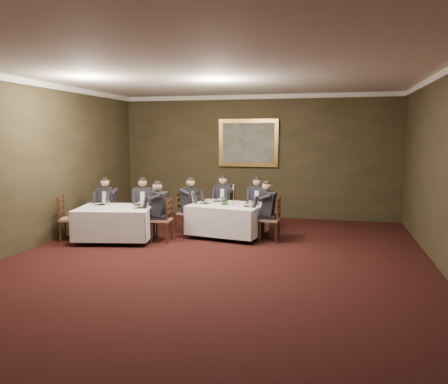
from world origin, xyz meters
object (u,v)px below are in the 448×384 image
at_px(diner_main_backleft, 224,208).
at_px(chair_main_backright, 257,220).
at_px(diner_main_endright, 270,218).
at_px(chair_sec_backleft, 108,221).
at_px(table_main, 227,218).
at_px(chair_main_endleft, 188,221).
at_px(chair_sec_endleft, 70,228).
at_px(chair_sec_backright, 144,221).
at_px(chair_sec_endright, 162,229).
at_px(chair_main_endright, 270,228).
at_px(centerpiece, 225,199).
at_px(candlestick, 233,197).
at_px(diner_main_endleft, 188,212).
at_px(table_second, 116,221).
at_px(diner_sec_backright, 144,212).
at_px(diner_sec_backleft, 108,212).
at_px(painting, 248,143).
at_px(diner_sec_endright, 161,219).
at_px(diner_main_backright, 257,211).
at_px(chair_main_backleft, 224,217).

xyz_separation_m(diner_main_backleft, chair_main_backright, (0.88, -0.14, -0.23)).
relative_size(diner_main_endright, chair_sec_backleft, 1.35).
relative_size(table_main, chair_main_backright, 1.86).
xyz_separation_m(chair_main_endleft, diner_main_endright, (2.07, -0.36, 0.23)).
xyz_separation_m(table_main, chair_sec_endleft, (-3.38, -1.20, -0.17)).
relative_size(chair_sec_backright, chair_sec_endright, 1.00).
distance_m(chair_main_endright, centerpiece, 1.24).
xyz_separation_m(table_main, candlestick, (0.15, -0.05, 0.50)).
bearing_deg(chair_sec_endright, diner_main_endleft, -20.73).
relative_size(table_second, chair_sec_endright, 1.87).
relative_size(chair_main_backright, chair_sec_backleft, 1.00).
height_order(diner_main_endleft, diner_sec_backright, same).
distance_m(chair_sec_endright, candlestick, 1.78).
distance_m(diner_main_endleft, chair_sec_backright, 1.11).
distance_m(table_main, diner_main_endleft, 1.04).
bearing_deg(chair_sec_backright, diner_main_endright, 161.54).
distance_m(chair_sec_endright, chair_sec_endleft, 2.10).
xyz_separation_m(diner_sec_backleft, candlestick, (3.11, 0.21, 0.43)).
bearing_deg(diner_sec_backright, table_main, 165.78).
relative_size(diner_sec_backright, candlestick, 2.70).
xyz_separation_m(chair_sec_endright, painting, (1.32, 3.40, 1.86)).
relative_size(chair_main_backright, candlestick, 2.01).
bearing_deg(candlestick, diner_main_endleft, 169.20).
bearing_deg(chair_sec_endleft, painting, 121.31).
xyz_separation_m(chair_sec_backright, candlestick, (2.24, 0.02, 0.66)).
bearing_deg(diner_sec_backright, diner_sec_endright, 119.91).
bearing_deg(diner_sec_endright, diner_main_backright, -54.88).
relative_size(chair_main_backleft, chair_sec_endleft, 1.00).
bearing_deg(diner_sec_backright, diner_main_backright, -179.04).
bearing_deg(chair_main_backleft, diner_sec_backright, 37.95).
relative_size(diner_main_endleft, chair_sec_endright, 1.35).
height_order(chair_main_backleft, chair_main_backright, same).
bearing_deg(chair_main_endright, chair_main_endleft, 83.21).
relative_size(diner_main_backleft, candlestick, 2.70).
relative_size(chair_main_backleft, candlestick, 2.01).
xyz_separation_m(chair_sec_endleft, candlestick, (3.54, 1.15, 0.66)).
bearing_deg(chair_main_endright, diner_main_backleft, 53.88).
bearing_deg(table_main, centerpiece, -109.14).
xyz_separation_m(diner_main_backleft, diner_main_endleft, (-0.73, -0.73, 0.00)).
relative_size(chair_sec_backleft, painting, 0.58).
distance_m(chair_main_endright, chair_sec_backleft, 3.99).
height_order(chair_main_endleft, painting, painting).
bearing_deg(candlestick, table_second, -159.33).
bearing_deg(chair_sec_endright, table_main, -62.89).
bearing_deg(table_second, chair_main_endright, 13.50).
relative_size(diner_main_endleft, diner_sec_endright, 1.00).
bearing_deg(chair_main_endright, candlestick, 84.57).
relative_size(diner_sec_backleft, chair_sec_endleft, 1.35).
bearing_deg(table_main, chair_sec_backright, -178.04).
bearing_deg(diner_main_backleft, diner_sec_backleft, 32.29).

